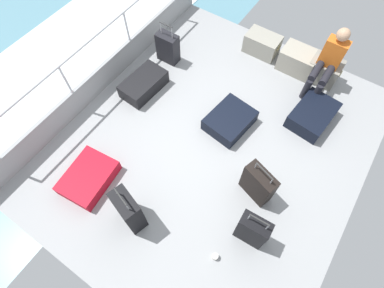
{
  "coord_description": "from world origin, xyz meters",
  "views": [
    {
      "loc": [
        1.02,
        -2.12,
        4.1
      ],
      "look_at": [
        -0.18,
        -0.33,
        0.25
      ],
      "focal_mm": 28.04,
      "sensor_mm": 36.0,
      "label": 1
    }
  ],
  "objects_px": {
    "paper_cup": "(215,257)",
    "passenger_seated": "(329,61)",
    "suitcase_4": "(129,210)",
    "suitcase_6": "(168,48)",
    "suitcase_0": "(230,120)",
    "suitcase_2": "(252,230)",
    "suitcase_1": "(144,84)",
    "suitcase_5": "(258,184)",
    "suitcase_3": "(89,178)",
    "cargo_crate_0": "(262,44)",
    "cargo_crate_1": "(298,60)",
    "suitcase_7": "(313,115)",
    "cargo_crate_2": "(324,71)"
  },
  "relations": [
    {
      "from": "paper_cup",
      "to": "passenger_seated",
      "type": "bearing_deg",
      "value": 90.6
    },
    {
      "from": "suitcase_4",
      "to": "suitcase_6",
      "type": "xyz_separation_m",
      "value": [
        -1.35,
        2.69,
        -0.08
      ]
    },
    {
      "from": "suitcase_0",
      "to": "suitcase_2",
      "type": "bearing_deg",
      "value": -51.41
    },
    {
      "from": "suitcase_6",
      "to": "passenger_seated",
      "type": "bearing_deg",
      "value": 20.34
    },
    {
      "from": "suitcase_0",
      "to": "suitcase_6",
      "type": "height_order",
      "value": "suitcase_6"
    },
    {
      "from": "suitcase_1",
      "to": "suitcase_4",
      "type": "xyz_separation_m",
      "value": [
        1.28,
        -1.87,
        0.23
      ]
    },
    {
      "from": "suitcase_0",
      "to": "suitcase_4",
      "type": "height_order",
      "value": "suitcase_4"
    },
    {
      "from": "suitcase_4",
      "to": "suitcase_6",
      "type": "distance_m",
      "value": 3.01
    },
    {
      "from": "suitcase_6",
      "to": "paper_cup",
      "type": "distance_m",
      "value": 3.58
    },
    {
      "from": "suitcase_2",
      "to": "suitcase_5",
      "type": "relative_size",
      "value": 1.11
    },
    {
      "from": "suitcase_2",
      "to": "passenger_seated",
      "type": "bearing_deg",
      "value": 95.09
    },
    {
      "from": "passenger_seated",
      "to": "suitcase_3",
      "type": "relative_size",
      "value": 1.33
    },
    {
      "from": "cargo_crate_0",
      "to": "paper_cup",
      "type": "relative_size",
      "value": 6.48
    },
    {
      "from": "cargo_crate_1",
      "to": "suitcase_6",
      "type": "xyz_separation_m",
      "value": [
        -2.04,
        -1.09,
        0.08
      ]
    },
    {
      "from": "suitcase_1",
      "to": "suitcase_7",
      "type": "relative_size",
      "value": 0.98
    },
    {
      "from": "passenger_seated",
      "to": "suitcase_4",
      "type": "distance_m",
      "value": 3.81
    },
    {
      "from": "cargo_crate_0",
      "to": "suitcase_3",
      "type": "relative_size",
      "value": 0.78
    },
    {
      "from": "cargo_crate_2",
      "to": "suitcase_1",
      "type": "bearing_deg",
      "value": -141.65
    },
    {
      "from": "suitcase_2",
      "to": "suitcase_6",
      "type": "distance_m",
      "value": 3.44
    },
    {
      "from": "cargo_crate_0",
      "to": "suitcase_0",
      "type": "height_order",
      "value": "cargo_crate_0"
    },
    {
      "from": "cargo_crate_0",
      "to": "suitcase_0",
      "type": "xyz_separation_m",
      "value": [
        0.34,
        -1.75,
        -0.07
      ]
    },
    {
      "from": "suitcase_0",
      "to": "paper_cup",
      "type": "height_order",
      "value": "suitcase_0"
    },
    {
      "from": "suitcase_5",
      "to": "suitcase_6",
      "type": "height_order",
      "value": "suitcase_6"
    },
    {
      "from": "suitcase_2",
      "to": "suitcase_6",
      "type": "bearing_deg",
      "value": 143.95
    },
    {
      "from": "cargo_crate_0",
      "to": "paper_cup",
      "type": "distance_m",
      "value": 3.83
    },
    {
      "from": "cargo_crate_1",
      "to": "suitcase_1",
      "type": "bearing_deg",
      "value": -135.9
    },
    {
      "from": "suitcase_0",
      "to": "passenger_seated",
      "type": "bearing_deg",
      "value": 61.45
    },
    {
      "from": "cargo_crate_0",
      "to": "suitcase_0",
      "type": "bearing_deg",
      "value": -78.94
    },
    {
      "from": "suitcase_0",
      "to": "suitcase_7",
      "type": "bearing_deg",
      "value": 38.04
    },
    {
      "from": "cargo_crate_0",
      "to": "suitcase_5",
      "type": "relative_size",
      "value": 0.89
    },
    {
      "from": "cargo_crate_0",
      "to": "suitcase_4",
      "type": "relative_size",
      "value": 0.72
    },
    {
      "from": "suitcase_3",
      "to": "suitcase_7",
      "type": "xyz_separation_m",
      "value": [
        2.25,
        2.81,
        0.03
      ]
    },
    {
      "from": "suitcase_2",
      "to": "suitcase_4",
      "type": "bearing_deg",
      "value": -154.94
    },
    {
      "from": "suitcase_6",
      "to": "suitcase_7",
      "type": "xyz_separation_m",
      "value": [
        2.72,
        0.2,
        -0.15
      ]
    },
    {
      "from": "suitcase_7",
      "to": "cargo_crate_0",
      "type": "bearing_deg",
      "value": 146.56
    },
    {
      "from": "passenger_seated",
      "to": "suitcase_3",
      "type": "distance_m",
      "value": 4.11
    },
    {
      "from": "cargo_crate_2",
      "to": "suitcase_5",
      "type": "distance_m",
      "value": 2.54
    },
    {
      "from": "suitcase_5",
      "to": "suitcase_6",
      "type": "bearing_deg",
      "value": 150.89
    },
    {
      "from": "suitcase_4",
      "to": "paper_cup",
      "type": "xyz_separation_m",
      "value": [
        1.2,
        0.19,
        -0.31
      ]
    },
    {
      "from": "cargo_crate_2",
      "to": "paper_cup",
      "type": "height_order",
      "value": "cargo_crate_2"
    },
    {
      "from": "suitcase_1",
      "to": "suitcase_2",
      "type": "height_order",
      "value": "suitcase_2"
    },
    {
      "from": "cargo_crate_1",
      "to": "suitcase_5",
      "type": "bearing_deg",
      "value": -78.55
    },
    {
      "from": "suitcase_7",
      "to": "suitcase_5",
      "type": "bearing_deg",
      "value": -96.04
    },
    {
      "from": "cargo_crate_2",
      "to": "suitcase_0",
      "type": "xyz_separation_m",
      "value": [
        -0.85,
        -1.75,
        -0.09
      ]
    },
    {
      "from": "cargo_crate_0",
      "to": "cargo_crate_1",
      "type": "bearing_deg",
      "value": -2.25
    },
    {
      "from": "passenger_seated",
      "to": "suitcase_1",
      "type": "relative_size",
      "value": 1.33
    },
    {
      "from": "passenger_seated",
      "to": "suitcase_6",
      "type": "distance_m",
      "value": 2.7
    },
    {
      "from": "cargo_crate_2",
      "to": "suitcase_4",
      "type": "bearing_deg",
      "value": -106.98
    },
    {
      "from": "cargo_crate_0",
      "to": "cargo_crate_1",
      "type": "height_order",
      "value": "cargo_crate_1"
    },
    {
      "from": "suitcase_6",
      "to": "suitcase_7",
      "type": "bearing_deg",
      "value": 4.17
    }
  ]
}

